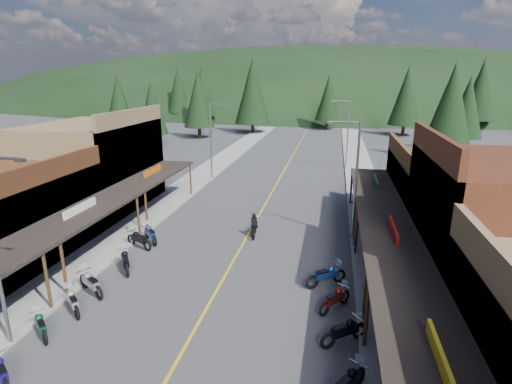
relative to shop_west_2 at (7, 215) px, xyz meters
The scene contains 37 objects.
ground 14.09m from the shop_west_2, ahead, with size 220.00×220.00×0.00m, color #38383A.
centerline 23.03m from the shop_west_2, 53.07° to the left, with size 0.15×90.00×0.01m, color gold.
sidewalk_west 19.14m from the shop_west_2, 74.56° to the left, with size 3.40×94.00×0.15m, color gray.
sidewalk_east 29.07m from the shop_west_2, 39.18° to the left, with size 3.40×94.00×0.15m, color gray.
shop_west_2 is the anchor object (origin of this frame).
shop_west_3 9.65m from the shop_west_2, 90.18° to the left, with size 10.90×10.20×8.20m.
shop_east_2 27.55m from the shop_west_2, ahead, with size 10.90×9.00×8.20m.
shop_east_3 29.13m from the shop_west_2, 19.24° to the left, with size 10.90×10.20×6.20m.
streetlight_1 21.50m from the shop_west_2, 71.48° to the left, with size 2.16×0.18×8.00m.
streetlight_2 21.73m from the shop_west_2, 16.92° to the left, with size 2.16×0.18×8.00m.
streetlight_3 35.12m from the shop_west_2, 53.81° to the left, with size 2.16×0.18×8.00m.
ridge_hill 134.03m from the shop_west_2, 84.11° to the left, with size 310.00×140.00×60.00m, color black.
pine_0 65.88m from the shop_west_2, 113.52° to the left, with size 5.04×5.04×11.00m.
pine_1 69.22m from the shop_west_2, 98.53° to the left, with size 5.88×5.88×12.50m.
pine_2 56.69m from the shop_west_2, 86.19° to the left, with size 6.72×6.72×14.00m.
pine_3 66.82m from the shop_west_2, 74.57° to the left, with size 5.04×5.04×11.00m.
pine_4 66.55m from the shop_west_2, 61.42° to the left, with size 5.88×5.88×12.50m.
pine_5 85.16m from the shop_west_2, 55.81° to the left, with size 6.72×6.72×14.00m.
pine_7 76.65m from the shop_west_2, 103.80° to the left, with size 5.88×5.88×12.50m.
pine_8 39.33m from the shop_west_2, 102.15° to the left, with size 4.48×4.48×10.00m.
pine_9 57.58m from the shop_west_2, 48.91° to the left, with size 4.93×4.93×10.80m.
pine_10 48.67m from the shop_west_2, 95.02° to the left, with size 5.38×5.38×11.60m.
pine_11 49.79m from the shop_west_2, 47.08° to the left, with size 5.82×5.82×12.40m.
bike_west_4 12.70m from the shop_west_2, 50.13° to the right, with size 0.66×1.98×1.13m, color navy, non-canonical shape.
bike_west_5 10.42m from the shop_west_2, 42.73° to the right, with size 0.66×1.98×1.13m, color #0E462B, non-canonical shape.
bike_west_6 9.41m from the shop_west_2, 33.27° to the right, with size 0.70×2.11×1.21m, color #9C9CA1, non-canonical shape.
bike_west_7 8.54m from the shop_west_2, 24.29° to the right, with size 0.78×2.34×1.34m, color gray, non-canonical shape.
bike_west_8 8.31m from the shop_west_2, ahead, with size 0.76×2.29×1.31m, color black, non-canonical shape.
bike_west_9 7.91m from the shop_west_2, 17.35° to the left, with size 0.75×2.24×1.28m, color black, non-canonical shape.
bike_west_10 8.54m from the shop_west_2, 23.40° to the left, with size 0.75×2.26×1.29m, color navy, non-canonical shape.
bike_east_5 21.78m from the shop_west_2, 21.53° to the right, with size 0.75×2.26×1.29m, color black, non-canonical shape.
bike_east_6 20.83m from the shop_west_2, 13.86° to the right, with size 0.75×2.26×1.29m, color black, non-canonical shape.
bike_east_7 20.00m from the shop_west_2, ahead, with size 0.73×2.19×1.25m, color maroon, non-canonical shape.
bike_east_8 19.38m from the shop_west_2, ahead, with size 0.77×2.32×1.33m, color navy, non-canonical shape.
rider_on_bike 15.47m from the shop_west_2, 22.10° to the left, with size 0.97×2.26×1.67m.
pedestrian_east_a 23.72m from the shop_west_2, 18.73° to the right, with size 0.66×0.43×1.81m, color #271D2C.
pedestrian_east_b 24.11m from the shop_west_2, 27.65° to the left, with size 0.92×0.53×1.90m, color #4C3D2F.
Camera 1 is at (5.54, -17.85, 10.69)m, focal length 28.00 mm.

